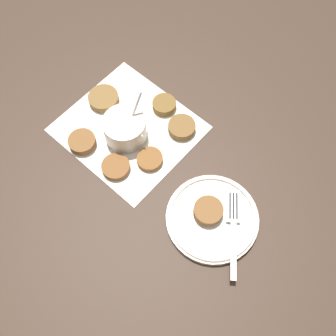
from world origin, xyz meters
The scene contains 12 objects.
ground_plane centered at (0.00, 0.00, 0.00)m, with size 4.00×4.00×0.00m, color #38281E.
napkin centered at (-0.01, -0.02, 0.00)m, with size 0.32×0.29×0.00m.
sauce_bowl centered at (-0.01, -0.04, 0.03)m, with size 0.11×0.11×0.12m.
fritter_0 centered at (0.09, 0.05, 0.01)m, with size 0.06×0.06×0.02m.
fritter_1 centered at (-0.11, 0.00, 0.01)m, with size 0.07×0.07×0.02m.
fritter_2 centered at (0.03, -0.12, 0.01)m, with size 0.06×0.06×0.01m.
fritter_3 centered at (0.08, -0.06, 0.01)m, with size 0.06×0.06×0.01m.
fritter_4 centered at (-0.07, -0.12, 0.01)m, with size 0.06×0.06×0.02m.
fritter_5 centered at (0.02, 0.07, 0.01)m, with size 0.06×0.06×0.02m.
serving_plate centered at (0.27, -0.09, 0.01)m, with size 0.20×0.20×0.02m.
fritter_on_plate centered at (0.26, -0.09, 0.03)m, with size 0.06×0.06×0.02m.
fork centered at (0.31, -0.08, 0.02)m, with size 0.12×0.17×0.00m.
Camera 1 is at (0.35, -0.35, 0.81)m, focal length 42.00 mm.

